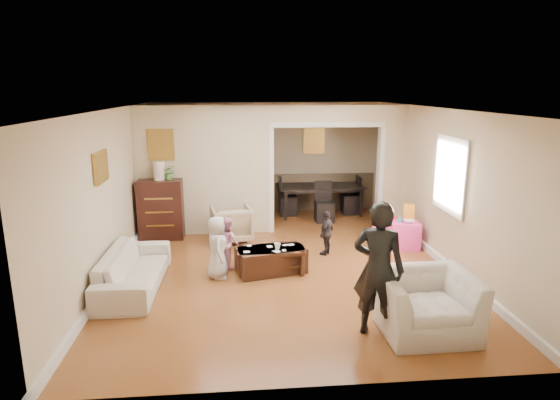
{
  "coord_description": "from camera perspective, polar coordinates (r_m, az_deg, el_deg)",
  "views": [
    {
      "loc": [
        -0.7,
        -7.6,
        2.93
      ],
      "look_at": [
        0.0,
        0.2,
        1.05
      ],
      "focal_mm": 30.06,
      "sensor_mm": 36.0,
      "label": 1
    }
  ],
  "objects": [
    {
      "name": "partition_left",
      "position": [
        9.56,
        -9.12,
        3.52
      ],
      "size": [
        2.75,
        0.18,
        2.6
      ],
      "primitive_type": "cube",
      "color": "#C6B891",
      "rests_on": "ground"
    },
    {
      "name": "dresser",
      "position": [
        9.57,
        -14.24,
        -1.07
      ],
      "size": [
        0.86,
        0.48,
        1.18
      ],
      "primitive_type": "cube",
      "color": "black",
      "rests_on": "ground"
    },
    {
      "name": "cereal_box",
      "position": [
        9.13,
        15.39,
        -1.37
      ],
      "size": [
        0.21,
        0.09,
        0.3
      ],
      "primitive_type": "cube",
      "rotation": [
        0.0,
        0.0,
        -0.08
      ],
      "color": "yellow",
      "rests_on": "play_table"
    },
    {
      "name": "floor",
      "position": [
        8.17,
        0.13,
        -7.5
      ],
      "size": [
        7.0,
        7.0,
        0.0
      ],
      "primitive_type": "plane",
      "color": "#9C5328",
      "rests_on": "ground"
    },
    {
      "name": "framed_art_sofa_wall",
      "position": [
        7.37,
        -20.94,
        3.78
      ],
      "size": [
        0.03,
        0.55,
        0.4
      ],
      "primitive_type": "cube",
      "color": "brown"
    },
    {
      "name": "partition_header",
      "position": [
        9.58,
        5.79,
        10.42
      ],
      "size": [
        2.22,
        0.18,
        0.35
      ],
      "primitive_type": "cube",
      "color": "#C6B891",
      "rests_on": "partition_right"
    },
    {
      "name": "armchair_back",
      "position": [
        9.19,
        -5.94,
        -2.9
      ],
      "size": [
        0.86,
        0.88,
        0.69
      ],
      "primitive_type": "imported",
      "rotation": [
        0.0,
        0.0,
        3.32
      ],
      "color": "tan",
      "rests_on": "ground"
    },
    {
      "name": "child_kneel_b",
      "position": [
        7.86,
        -6.38,
        -5.15
      ],
      "size": [
        0.5,
        0.53,
        0.86
      ],
      "primitive_type": "imported",
      "rotation": [
        0.0,
        0.0,
        2.18
      ],
      "color": "pink",
      "rests_on": "ground"
    },
    {
      "name": "dining_table",
      "position": [
        11.13,
        4.82,
        0.04
      ],
      "size": [
        2.05,
        1.24,
        0.7
      ],
      "primitive_type": "imported",
      "rotation": [
        0.0,
        0.0,
        0.07
      ],
      "color": "black",
      "rests_on": "ground"
    },
    {
      "name": "window_pane",
      "position": [
        8.09,
        20.06,
        2.86
      ],
      "size": [
        0.03,
        0.95,
        1.1
      ],
      "primitive_type": "cube",
      "color": "white",
      "rests_on": "ground"
    },
    {
      "name": "child_toddler",
      "position": [
        8.43,
        5.68,
        -3.98
      ],
      "size": [
        0.44,
        0.5,
        0.81
      ],
      "primitive_type": "imported",
      "rotation": [
        0.0,
        0.0,
        -2.19
      ],
      "color": "black",
      "rests_on": "ground"
    },
    {
      "name": "play_table",
      "position": [
        9.11,
        14.74,
        -4.02
      ],
      "size": [
        0.57,
        0.57,
        0.51
      ],
      "primitive_type": "cube",
      "rotation": [
        0.0,
        0.0,
        -0.08
      ],
      "color": "#FF43A6",
      "rests_on": "ground"
    },
    {
      "name": "coffee_cup",
      "position": [
        7.54,
        -0.32,
        -5.65
      ],
      "size": [
        0.13,
        0.13,
        0.1
      ],
      "primitive_type": "imported",
      "rotation": [
        0.0,
        0.0,
        0.26
      ],
      "color": "silver",
      "rests_on": "coffee_table"
    },
    {
      "name": "child_kneel_a",
      "position": [
        7.41,
        -7.62,
        -5.75
      ],
      "size": [
        0.36,
        0.51,
        1.0
      ],
      "primitive_type": "imported",
      "rotation": [
        0.0,
        0.0,
        1.65
      ],
      "color": "silver",
      "rests_on": "ground"
    },
    {
      "name": "armchair_front",
      "position": [
        6.1,
        17.32,
        -11.98
      ],
      "size": [
        1.16,
        1.02,
        0.74
      ],
      "primitive_type": "imported",
      "rotation": [
        0.0,
        0.0,
        0.03
      ],
      "color": "beige",
      "rests_on": "ground"
    },
    {
      "name": "potted_plant",
      "position": [
        9.39,
        -13.29,
        3.32
      ],
      "size": [
        0.26,
        0.23,
        0.29
      ],
      "primitive_type": "imported",
      "color": "#477935",
      "rests_on": "dresser"
    },
    {
      "name": "partition_right",
      "position": [
        10.05,
        13.38,
        3.81
      ],
      "size": [
        0.55,
        0.18,
        2.6
      ],
      "primitive_type": "cube",
      "color": "#C6B891",
      "rests_on": "ground"
    },
    {
      "name": "toy_block",
      "position": [
        9.1,
        13.88,
        -2.15
      ],
      "size": [
        0.09,
        0.08,
        0.05
      ],
      "primitive_type": "cube",
      "rotation": [
        0.0,
        0.0,
        0.27
      ],
      "color": "red",
      "rests_on": "play_table"
    },
    {
      "name": "craft_papers",
      "position": [
        7.6,
        -1.07,
        -5.86
      ],
      "size": [
        0.85,
        0.44,
        0.0
      ],
      "color": "white",
      "rests_on": "coffee_table"
    },
    {
      "name": "adult_person",
      "position": [
        5.72,
        11.87,
        -8.25
      ],
      "size": [
        0.73,
        0.65,
        1.68
      ],
      "primitive_type": "imported",
      "rotation": [
        0.0,
        0.0,
        2.64
      ],
      "color": "black",
      "rests_on": "ground"
    },
    {
      "name": "framed_art_partition",
      "position": [
        9.48,
        -14.3,
        6.55
      ],
      "size": [
        0.45,
        0.03,
        0.55
      ],
      "primitive_type": "cube",
      "color": "brown",
      "rests_on": "partition_left"
    },
    {
      "name": "cyan_cup",
      "position": [
        8.95,
        14.36,
        -2.34
      ],
      "size": [
        0.08,
        0.08,
        0.08
      ],
      "primitive_type": "cylinder",
      "color": "#22A5AE",
      "rests_on": "play_table"
    },
    {
      "name": "coffee_table",
      "position": [
        7.66,
        -1.1,
        -7.34
      ],
      "size": [
        1.19,
        0.8,
        0.41
      ],
      "primitive_type": "cube",
      "rotation": [
        0.0,
        0.0,
        0.26
      ],
      "color": "#361A11",
      "rests_on": "ground"
    },
    {
      "name": "sofa",
      "position": [
        7.4,
        -17.36,
        -8.05
      ],
      "size": [
        0.81,
        2.0,
        0.58
      ],
      "primitive_type": "imported",
      "rotation": [
        0.0,
        0.0,
        1.55
      ],
      "color": "beige",
      "rests_on": "ground"
    },
    {
      "name": "play_bowl",
      "position": [
        8.94,
        15.41,
        -2.52
      ],
      "size": [
        0.22,
        0.22,
        0.05
      ],
      "primitive_type": "imported",
      "rotation": [
        0.0,
        0.0,
        -0.08
      ],
      "color": "white",
      "rests_on": "play_table"
    },
    {
      "name": "table_lamp",
      "position": [
        9.41,
        -14.51,
        3.48
      ],
      "size": [
        0.22,
        0.22,
        0.36
      ],
      "primitive_type": "cylinder",
      "color": "beige",
      "rests_on": "dresser"
    },
    {
      "name": "framed_art_alcove",
      "position": [
        11.25,
        4.13,
        7.2
      ],
      "size": [
        0.45,
        0.03,
        0.55
      ],
      "primitive_type": "cube",
      "color": "brown"
    }
  ]
}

